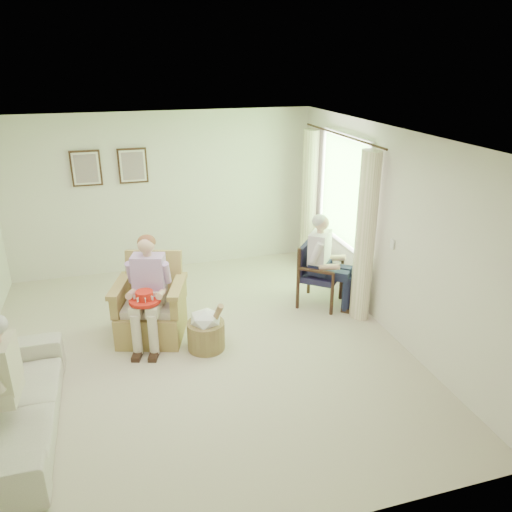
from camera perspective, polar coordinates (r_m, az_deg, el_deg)
The scene contains 17 objects.
floor at distance 6.33m, azimuth -6.81°, elevation -10.52°, with size 5.50×5.50×0.00m, color beige.
back_wall at distance 8.35m, azimuth -10.52°, elevation 7.10°, with size 5.00×0.04×2.60m, color silver.
front_wall at distance 3.38m, azimuth 0.64°, elevation -15.98°, with size 5.00×0.04×2.60m, color silver.
right_wall at distance 6.57m, azimuth 14.65°, elevation 2.73°, with size 0.04×5.50×2.60m, color silver.
ceiling at distance 5.41m, azimuth -8.06°, elevation 13.44°, with size 5.00×5.50×0.02m, color white.
window at distance 7.48m, azimuth 10.00°, elevation 7.69°, with size 0.13×2.50×1.63m.
curtain_left at distance 6.72m, azimuth 12.35°, elevation 2.00°, with size 0.34×0.34×2.30m, color #F9E6C3.
curtain_right at distance 8.40m, azimuth 6.07°, elevation 6.38°, with size 0.34×0.34×2.30m, color #F9E6C3.
framed_print_left at distance 8.18m, azimuth -18.85°, elevation 9.46°, with size 0.45×0.05×0.55m.
framed_print_right at distance 8.18m, azimuth -13.90°, elevation 9.98°, with size 0.45×0.05×0.55m.
wicker_armchair at distance 6.56m, azimuth -11.90°, elevation -6.25°, with size 0.82×0.82×1.05m.
wood_armchair at distance 7.28m, azimuth 7.15°, elevation -1.63°, with size 0.58×0.55×0.90m.
sofa at distance 5.45m, azimuth -26.45°, elevation -14.95°, with size 0.85×2.16×0.63m, color beige.
person_wicker at distance 6.23m, azimuth -12.11°, elevation -3.10°, with size 0.40×0.63×1.36m.
person_dark at distance 7.05m, azimuth 7.73°, elevation -0.02°, with size 0.40×0.62×1.33m.
red_hat at distance 6.10m, azimuth -12.61°, elevation -4.73°, with size 0.38×0.38×0.14m.
hatbox at distance 6.20m, azimuth -5.73°, elevation -8.34°, with size 0.48×0.48×0.68m.
Camera 1 is at (-0.79, -5.30, 3.37)m, focal length 35.00 mm.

